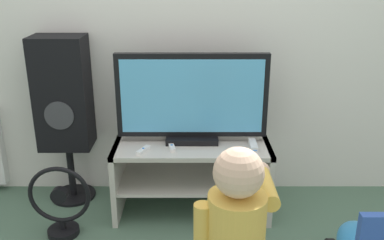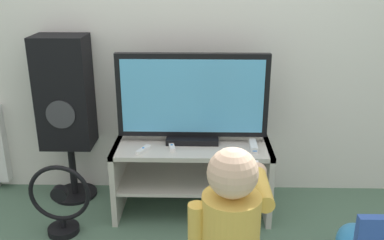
{
  "view_description": "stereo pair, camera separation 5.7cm",
  "coord_description": "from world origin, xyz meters",
  "views": [
    {
      "loc": [
        0.0,
        -2.4,
        1.64
      ],
      "look_at": [
        0.0,
        0.15,
        0.71
      ],
      "focal_mm": 40.0,
      "sensor_mm": 36.0,
      "label": 1
    },
    {
      "loc": [
        0.06,
        -2.4,
        1.64
      ],
      "look_at": [
        0.0,
        0.15,
        0.71
      ],
      "focal_mm": 40.0,
      "sensor_mm": 36.0,
      "label": 2
    }
  ],
  "objects": [
    {
      "name": "tv_stand",
      "position": [
        0.0,
        0.26,
        0.33
      ],
      "size": [
        1.05,
        0.52,
        0.51
      ],
      "color": "beige",
      "rests_on": "ground_plane"
    },
    {
      "name": "remote_primary",
      "position": [
        -0.31,
        0.1,
        0.52
      ],
      "size": [
        0.09,
        0.13,
        0.03
      ],
      "color": "white",
      "rests_on": "tv_stand"
    },
    {
      "name": "remote_secondary",
      "position": [
        -0.13,
        0.15,
        0.52
      ],
      "size": [
        0.06,
        0.13,
        0.03
      ],
      "color": "white",
      "rests_on": "tv_stand"
    },
    {
      "name": "television",
      "position": [
        0.0,
        0.28,
        0.8
      ],
      "size": [
        1.0,
        0.2,
        0.6
      ],
      "color": "black",
      "rests_on": "tv_stand"
    },
    {
      "name": "child",
      "position": [
        0.19,
        -0.87,
        0.57
      ],
      "size": [
        0.37,
        0.53,
        0.96
      ],
      "color": "#3F4C72",
      "rests_on": "ground_plane"
    },
    {
      "name": "floor_fan",
      "position": [
        -0.83,
        -0.06,
        0.22
      ],
      "size": [
        0.39,
        0.2,
        0.48
      ],
      "color": "black",
      "rests_on": "ground_plane"
    },
    {
      "name": "ground_plane",
      "position": [
        0.0,
        0.0,
        0.0
      ],
      "size": [
        16.0,
        16.0,
        0.0
      ],
      "primitive_type": "plane",
      "color": "#4C6B56"
    },
    {
      "name": "speaker_tower",
      "position": [
        -0.89,
        0.42,
        0.78
      ],
      "size": [
        0.36,
        0.32,
        1.2
      ],
      "color": "black",
      "rests_on": "ground_plane"
    },
    {
      "name": "wall_back",
      "position": [
        0.0,
        0.6,
        1.3
      ],
      "size": [
        10.0,
        0.06,
        2.6
      ],
      "color": "silver",
      "rests_on": "ground_plane"
    },
    {
      "name": "game_console",
      "position": [
        0.4,
        0.16,
        0.53
      ],
      "size": [
        0.04,
        0.17,
        0.04
      ],
      "color": "white",
      "rests_on": "tv_stand"
    }
  ]
}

